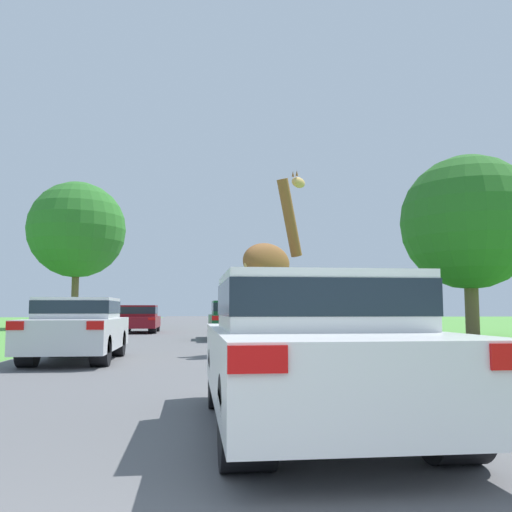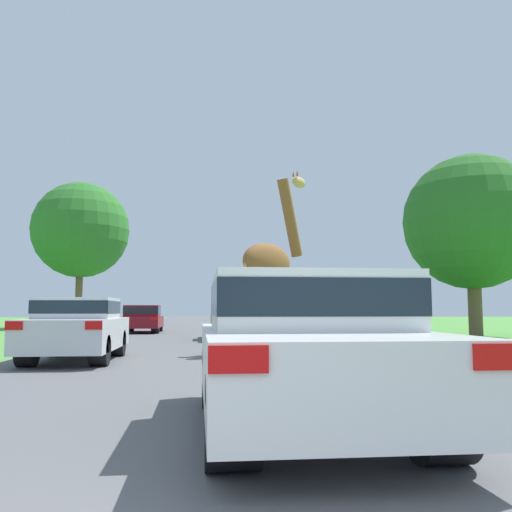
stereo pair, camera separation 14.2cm
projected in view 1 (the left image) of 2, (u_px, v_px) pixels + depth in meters
The scene contains 8 objects.
road at pixel (189, 329), 30.58m from camera, with size 7.92×120.00×0.00m.
giraffe_near_road at pixel (271, 265), 13.97m from camera, with size 2.17×2.14×5.00m.
car_lead_maroon at pixel (313, 346), 5.23m from camera, with size 1.93×4.17×1.48m.
car_queue_right at pixel (236, 319), 20.69m from camera, with size 1.98×4.07×1.46m.
car_queue_left at pixel (78, 327), 11.98m from camera, with size 1.76×3.99×1.39m.
car_far_ahead at pixel (139, 318), 26.69m from camera, with size 1.83×4.21×1.34m.
tree_left_edge at pixel (469, 223), 23.40m from camera, with size 5.81×5.81×7.80m.
tree_centre_back at pixel (77, 230), 33.47m from camera, with size 5.93×5.93×9.01m.
Camera 1 is at (0.17, -1.08, 1.14)m, focal length 38.00 mm.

